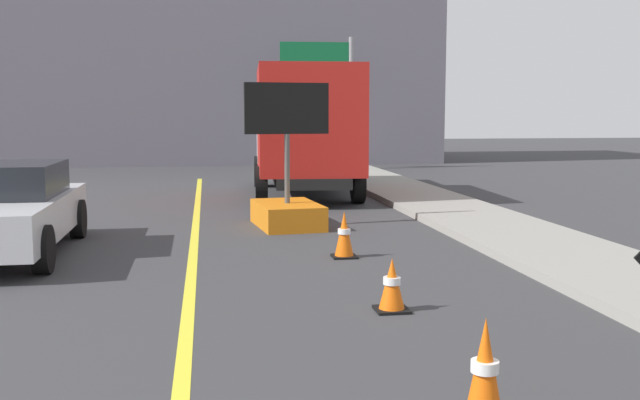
% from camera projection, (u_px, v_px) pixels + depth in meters
% --- Properties ---
extents(lane_center_stripe, '(0.14, 36.00, 0.01)m').
position_uv_depth(lane_center_stripe, '(184.00, 358.00, 6.40)').
color(lane_center_stripe, yellow).
rests_on(lane_center_stripe, ground).
extents(arrow_board_trailer, '(1.60, 1.92, 2.70)m').
position_uv_depth(arrow_board_trailer, '(287.00, 201.00, 13.84)').
color(arrow_board_trailer, orange).
rests_on(arrow_board_trailer, ground).
extents(box_truck, '(2.87, 6.70, 3.25)m').
position_uv_depth(box_truck, '(304.00, 127.00, 19.01)').
color(box_truck, black).
rests_on(box_truck, ground).
extents(pickup_car, '(2.00, 4.42, 1.38)m').
position_uv_depth(pickup_car, '(2.00, 209.00, 11.05)').
color(pickup_car, silver).
rests_on(pickup_car, ground).
extents(highway_guide_sign, '(2.79, 0.24, 5.00)m').
position_uv_depth(highway_guide_sign, '(331.00, 79.00, 27.72)').
color(highway_guide_sign, gray).
rests_on(highway_guide_sign, ground).
extents(far_building_block, '(19.14, 7.28, 10.66)m').
position_uv_depth(far_building_block, '(215.00, 42.00, 32.86)').
color(far_building_block, slate).
rests_on(far_building_block, ground).
extents(traffic_cone_near_sign, '(0.36, 0.36, 0.78)m').
position_uv_depth(traffic_cone_near_sign, '(485.00, 375.00, 4.93)').
color(traffic_cone_near_sign, black).
rests_on(traffic_cone_near_sign, ground).
extents(traffic_cone_mid_lane, '(0.36, 0.36, 0.58)m').
position_uv_depth(traffic_cone_mid_lane, '(392.00, 285.00, 7.92)').
color(traffic_cone_mid_lane, black).
rests_on(traffic_cone_mid_lane, ground).
extents(traffic_cone_far_lane, '(0.36, 0.36, 0.69)m').
position_uv_depth(traffic_cone_far_lane, '(344.00, 235.00, 10.87)').
color(traffic_cone_far_lane, black).
rests_on(traffic_cone_far_lane, ground).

